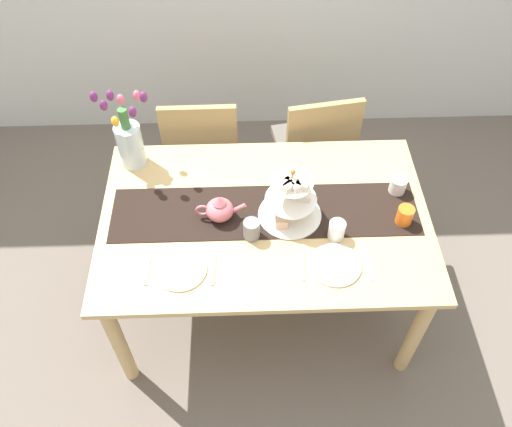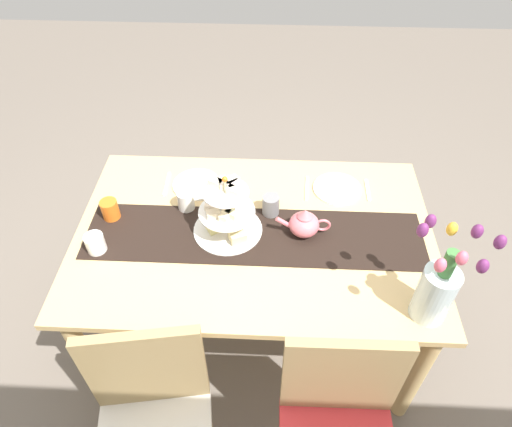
{
  "view_description": "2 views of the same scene",
  "coord_description": "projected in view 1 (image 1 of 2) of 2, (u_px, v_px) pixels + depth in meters",
  "views": [
    {
      "loc": [
        -0.1,
        -1.59,
        2.68
      ],
      "look_at": [
        -0.04,
        -0.01,
        0.78
      ],
      "focal_mm": 37.07,
      "sensor_mm": 36.0,
      "label": 1
    },
    {
      "loc": [
        -0.07,
        1.35,
        2.21
      ],
      "look_at": [
        -0.01,
        -0.03,
        0.83
      ],
      "focal_mm": 32.05,
      "sensor_mm": 36.0,
      "label": 2
    }
  ],
  "objects": [
    {
      "name": "tiered_cake_stand",
      "position": [
        290.0,
        201.0,
        2.42
      ],
      "size": [
        0.3,
        0.3,
        0.3
      ],
      "color": "beige",
      "rests_on": "table_runner"
    },
    {
      "name": "cream_jug",
      "position": [
        398.0,
        185.0,
        2.57
      ],
      "size": [
        0.08,
        0.08,
        0.08
      ],
      "primitive_type": "cylinder",
      "color": "white",
      "rests_on": "dining_table"
    },
    {
      "name": "knife_left",
      "position": [
        214.0,
        269.0,
        2.31
      ],
      "size": [
        0.02,
        0.17,
        0.01
      ],
      "primitive_type": "cube",
      "rotation": [
        0.0,
        0.0,
        -0.06
      ],
      "color": "silver",
      "rests_on": "dining_table"
    },
    {
      "name": "tulip_vase",
      "position": [
        129.0,
        139.0,
        2.61
      ],
      "size": [
        0.27,
        0.2,
        0.46
      ],
      "color": "silver",
      "rests_on": "dining_table"
    },
    {
      "name": "teapot",
      "position": [
        219.0,
        209.0,
        2.45
      ],
      "size": [
        0.24,
        0.13,
        0.14
      ],
      "color": "#D66B75",
      "rests_on": "table_runner"
    },
    {
      "name": "fork_right",
      "position": [
        302.0,
        266.0,
        2.32
      ],
      "size": [
        0.03,
        0.15,
        0.01
      ],
      "primitive_type": "cube",
      "rotation": [
        0.0,
        0.0,
        -0.09
      ],
      "color": "silver",
      "rests_on": "dining_table"
    },
    {
      "name": "dining_table",
      "position": [
        265.0,
        229.0,
        2.58
      ],
      "size": [
        1.56,
        1.01,
        0.75
      ],
      "color": "tan",
      "rests_on": "ground_plane"
    },
    {
      "name": "chair_left",
      "position": [
        203.0,
        149.0,
        3.15
      ],
      "size": [
        0.42,
        0.42,
        0.91
      ],
      "color": "#9C8254",
      "rests_on": "ground_plane"
    },
    {
      "name": "ground_plane",
      "position": [
        263.0,
        297.0,
        3.08
      ],
      "size": [
        8.0,
        8.0,
        0.0
      ],
      "primitive_type": "plane",
      "color": "#6B6056"
    },
    {
      "name": "mug_orange",
      "position": [
        405.0,
        216.0,
        2.44
      ],
      "size": [
        0.08,
        0.08,
        0.09
      ],
      "primitive_type": "cylinder",
      "color": "orange",
      "rests_on": "dining_table"
    },
    {
      "name": "fork_left",
      "position": [
        147.0,
        270.0,
        2.3
      ],
      "size": [
        0.02,
        0.15,
        0.01
      ],
      "primitive_type": "cube",
      "rotation": [
        0.0,
        0.0,
        -0.01
      ],
      "color": "silver",
      "rests_on": "dining_table"
    },
    {
      "name": "knife_right",
      "position": [
        368.0,
        264.0,
        2.32
      ],
      "size": [
        0.02,
        0.17,
        0.01
      ],
      "primitive_type": "cube",
      "rotation": [
        0.0,
        0.0,
        0.03
      ],
      "color": "silver",
      "rests_on": "dining_table"
    },
    {
      "name": "mug_grey",
      "position": [
        252.0,
        229.0,
        2.39
      ],
      "size": [
        0.08,
        0.08,
        0.09
      ],
      "primitive_type": "cylinder",
      "color": "slate",
      "rests_on": "table_runner"
    },
    {
      "name": "dinner_plate_left",
      "position": [
        181.0,
        269.0,
        2.3
      ],
      "size": [
        0.23,
        0.23,
        0.01
      ],
      "primitive_type": "cylinder",
      "color": "white",
      "rests_on": "dining_table"
    },
    {
      "name": "dinner_plate_right",
      "position": [
        335.0,
        265.0,
        2.32
      ],
      "size": [
        0.23,
        0.23,
        0.01
      ],
      "primitive_type": "cylinder",
      "color": "white",
      "rests_on": "dining_table"
    },
    {
      "name": "chair_right",
      "position": [
        315.0,
        146.0,
        3.16
      ],
      "size": [
        0.48,
        0.48,
        0.91
      ],
      "color": "#9C8254",
      "rests_on": "ground_plane"
    },
    {
      "name": "table_runner",
      "position": [
        265.0,
        212.0,
        2.52
      ],
      "size": [
        1.46,
        0.33,
        0.0
      ],
      "primitive_type": "cube",
      "color": "black",
      "rests_on": "dining_table"
    },
    {
      "name": "mug_white_text",
      "position": [
        337.0,
        230.0,
        2.39
      ],
      "size": [
        0.08,
        0.08,
        0.09
      ],
      "primitive_type": "cylinder",
      "color": "white",
      "rests_on": "dining_table"
    }
  ]
}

